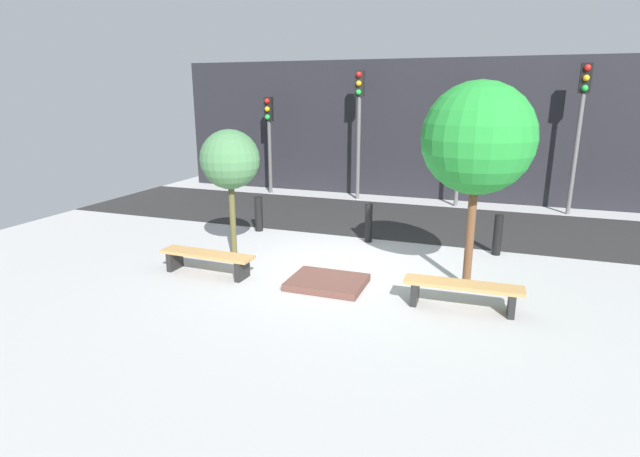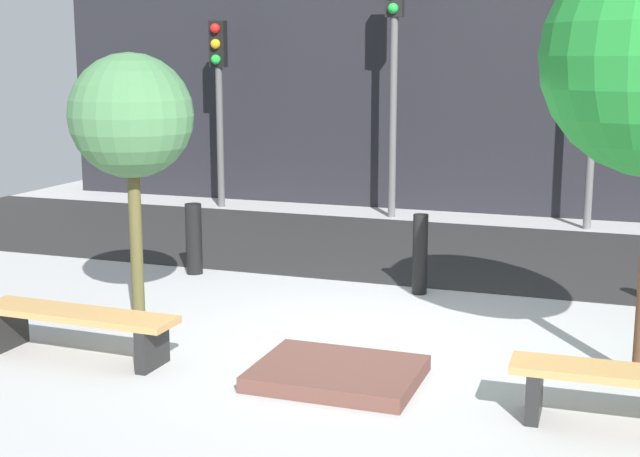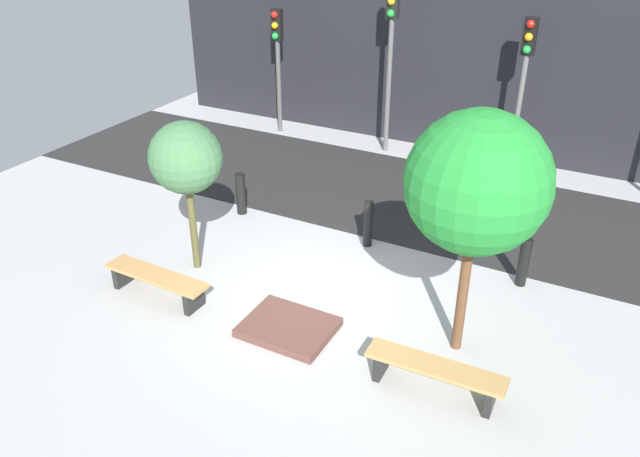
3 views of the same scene
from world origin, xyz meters
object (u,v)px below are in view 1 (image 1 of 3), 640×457
Objects in this scene: traffic_light_east at (581,113)px; tree_behind_left_bench at (230,160)px; traffic_light_mid_west at (359,112)px; bench_left at (207,258)px; tree_behind_right_bench at (478,139)px; bollard_far_left at (259,214)px; bollard_left at (369,223)px; traffic_light_west at (269,127)px; traffic_light_mid_east at (461,125)px; bench_right at (463,290)px; planter_bed at (327,282)px; bollard_center at (498,235)px.

tree_behind_left_bench is at bearing -136.38° from traffic_light_east.
traffic_light_east reaches higher than traffic_light_mid_west.
bench_left is 5.31m from tree_behind_right_bench.
bollard_far_left is 5.29m from traffic_light_mid_west.
tree_behind_left_bench is 2.95× the size of bollard_left.
bollard_far_left is at bearing 100.14° from bench_left.
traffic_light_west is at bearing 135.50° from bollard_left.
bench_left is at bearing -167.72° from tree_behind_right_bench.
tree_behind_right_bench is 5.97m from bollard_far_left.
traffic_light_mid_east is (3.90, 6.68, 0.39)m from tree_behind_left_bench.
bench_right is 2.14× the size of bollard_far_left.
tree_behind_right_bench is at bearing 19.29° from planter_bed.
traffic_light_mid_east reaches higher than bollard_far_left.
bollard_far_left is 6.64m from traffic_light_mid_east.
bollard_center is at bearing 79.86° from bench_right.
bench_left is at bearing 178.46° from bench_right.
traffic_light_mid_east is (1.56, 7.50, 2.38)m from planter_bed.
traffic_light_mid_east is at bearing 96.71° from tree_behind_right_bench.
bollard_left is 0.28× the size of traffic_light_west.
tree_behind_right_bench reaches higher than bench_right.
tree_behind_left_bench is at bearing -77.32° from bollard_far_left.
traffic_light_mid_east is at bearing 78.28° from planter_bed.
bollard_far_left reaches higher than planter_bed.
traffic_light_mid_west is (-1.56, 7.50, 2.69)m from planter_bed.
tree_behind_right_bench is 9.69m from traffic_light_west.
traffic_light_mid_west is at bearing 85.71° from bench_left.
tree_behind_right_bench reaches higher than bollard_far_left.
traffic_light_west is at bearing 121.90° from planter_bed.
bench_left is at bearing -95.83° from traffic_light_mid_west.
bench_left is 3.90m from bollard_left.
traffic_light_east reaches higher than bollard_left.
traffic_light_east is at bearing 0.00° from traffic_light_mid_west.
bench_left is 0.53× the size of traffic_light_mid_east.
bench_left is 0.53× the size of tree_behind_right_bench.
bollard_left is 6.78m from traffic_light_west.
traffic_light_mid_east reaches higher than bench_left.
traffic_light_mid_west reaches higher than tree_behind_left_bench.
planter_bed is at bearing 173.58° from bench_right.
bollard_far_left is 0.21× the size of traffic_light_east.
tree_behind_left_bench is at bearing 166.18° from bench_right.
traffic_light_west is (-7.48, 4.58, 1.80)m from bollard_center.
bench_left is at bearing -132.31° from traffic_light_east.
tree_behind_right_bench is at bearing -109.19° from traffic_light_east.
traffic_light_west is (-1.85, 4.58, 1.80)m from bollard_far_left.
tree_behind_right_bench is 3.94× the size of bollard_left.
bollard_center is (2.81, 2.91, 0.37)m from planter_bed.
tree_behind_right_bench is at bearing -22.10° from bollard_far_left.
bollard_left is (-2.34, 3.11, 0.13)m from bench_right.
bollard_left reaches higher than bench_right.
tree_behind_right_bench reaches higher than bollard_center.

